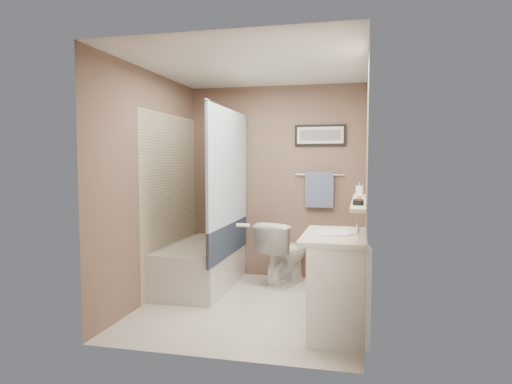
% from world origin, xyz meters
% --- Properties ---
extents(ground, '(2.50, 2.50, 0.00)m').
position_xyz_m(ground, '(0.00, 0.00, 0.00)').
color(ground, beige).
rests_on(ground, ground).
extents(ceiling, '(2.20, 2.50, 0.04)m').
position_xyz_m(ceiling, '(0.00, 0.00, 2.38)').
color(ceiling, silver).
rests_on(ceiling, wall_back).
extents(wall_back, '(2.20, 0.04, 2.40)m').
position_xyz_m(wall_back, '(0.00, 1.23, 1.20)').
color(wall_back, brown).
rests_on(wall_back, ground).
extents(wall_front, '(2.20, 0.04, 2.40)m').
position_xyz_m(wall_front, '(0.00, -1.23, 1.20)').
color(wall_front, brown).
rests_on(wall_front, ground).
extents(wall_left, '(0.04, 2.50, 2.40)m').
position_xyz_m(wall_left, '(-1.08, 0.00, 1.20)').
color(wall_left, brown).
rests_on(wall_left, ground).
extents(wall_right, '(0.04, 2.50, 2.40)m').
position_xyz_m(wall_right, '(1.08, 0.00, 1.20)').
color(wall_right, brown).
rests_on(wall_right, ground).
extents(tile_surround, '(0.02, 1.55, 2.00)m').
position_xyz_m(tile_surround, '(-1.09, 0.50, 1.00)').
color(tile_surround, '#C1B192').
rests_on(tile_surround, wall_left).
extents(curtain_rod, '(0.02, 1.55, 0.02)m').
position_xyz_m(curtain_rod, '(-0.40, 0.50, 2.05)').
color(curtain_rod, silver).
rests_on(curtain_rod, wall_left).
extents(curtain_upper, '(0.03, 1.45, 1.28)m').
position_xyz_m(curtain_upper, '(-0.40, 0.50, 1.40)').
color(curtain_upper, white).
rests_on(curtain_upper, curtain_rod).
extents(curtain_lower, '(0.03, 1.45, 0.36)m').
position_xyz_m(curtain_lower, '(-0.40, 0.50, 0.58)').
color(curtain_lower, '#212D3F').
rests_on(curtain_lower, curtain_rod).
extents(mirror, '(0.02, 1.60, 1.00)m').
position_xyz_m(mirror, '(1.09, -0.15, 1.62)').
color(mirror, silver).
rests_on(mirror, wall_right).
extents(shelf, '(0.12, 1.60, 0.03)m').
position_xyz_m(shelf, '(1.04, -0.15, 1.10)').
color(shelf, silver).
rests_on(shelf, wall_right).
extents(towel_bar, '(0.60, 0.02, 0.02)m').
position_xyz_m(towel_bar, '(0.55, 1.22, 1.30)').
color(towel_bar, silver).
rests_on(towel_bar, wall_back).
extents(towel, '(0.34, 0.05, 0.44)m').
position_xyz_m(towel, '(0.55, 1.20, 1.12)').
color(towel, '#7B8EB3').
rests_on(towel, towel_bar).
extents(art_frame, '(0.62, 0.02, 0.26)m').
position_xyz_m(art_frame, '(0.55, 1.23, 1.78)').
color(art_frame, black).
rests_on(art_frame, wall_back).
extents(art_mat, '(0.56, 0.00, 0.20)m').
position_xyz_m(art_mat, '(0.55, 1.22, 1.78)').
color(art_mat, white).
rests_on(art_mat, art_frame).
extents(art_image, '(0.50, 0.00, 0.13)m').
position_xyz_m(art_image, '(0.55, 1.22, 1.78)').
color(art_image, '#595959').
rests_on(art_image, art_mat).
extents(door, '(0.80, 0.02, 2.00)m').
position_xyz_m(door, '(0.55, -1.24, 1.00)').
color(door, silver).
rests_on(door, wall_front).
extents(door_handle, '(0.10, 0.02, 0.02)m').
position_xyz_m(door_handle, '(0.22, -1.19, 1.00)').
color(door_handle, silver).
rests_on(door_handle, door).
extents(bathtub, '(0.72, 1.51, 0.50)m').
position_xyz_m(bathtub, '(-0.75, 0.58, 0.25)').
color(bathtub, silver).
rests_on(bathtub, ground).
extents(tub_rim, '(0.56, 1.36, 0.02)m').
position_xyz_m(tub_rim, '(-0.75, 0.58, 0.50)').
color(tub_rim, silver).
rests_on(tub_rim, bathtub).
extents(toilet, '(0.65, 0.84, 0.75)m').
position_xyz_m(toilet, '(0.17, 0.91, 0.38)').
color(toilet, white).
rests_on(toilet, ground).
extents(vanity, '(0.59, 0.95, 0.80)m').
position_xyz_m(vanity, '(0.85, -0.44, 0.40)').
color(vanity, white).
rests_on(vanity, ground).
extents(countertop, '(0.54, 0.96, 0.04)m').
position_xyz_m(countertop, '(0.84, -0.44, 0.82)').
color(countertop, beige).
rests_on(countertop, vanity).
extents(sink_basin, '(0.34, 0.34, 0.01)m').
position_xyz_m(sink_basin, '(0.83, -0.44, 0.85)').
color(sink_basin, white).
rests_on(sink_basin, countertop).
extents(faucet_spout, '(0.02, 0.02, 0.10)m').
position_xyz_m(faucet_spout, '(1.03, -0.44, 0.89)').
color(faucet_spout, silver).
rests_on(faucet_spout, countertop).
extents(faucet_knob, '(0.05, 0.05, 0.05)m').
position_xyz_m(faucet_knob, '(1.03, -0.34, 0.87)').
color(faucet_knob, silver).
rests_on(faucet_knob, countertop).
extents(candle_bowl_near, '(0.09, 0.09, 0.04)m').
position_xyz_m(candle_bowl_near, '(1.04, -0.66, 1.14)').
color(candle_bowl_near, black).
rests_on(candle_bowl_near, shelf).
extents(candle_bowl_far, '(0.09, 0.09, 0.04)m').
position_xyz_m(candle_bowl_far, '(1.04, -0.55, 1.14)').
color(candle_bowl_far, black).
rests_on(candle_bowl_far, shelf).
extents(hair_brush_front, '(0.05, 0.22, 0.04)m').
position_xyz_m(hair_brush_front, '(1.04, -0.25, 1.14)').
color(hair_brush_front, '#C5511B').
rests_on(hair_brush_front, shelf).
extents(pink_comb, '(0.03, 0.16, 0.01)m').
position_xyz_m(pink_comb, '(1.04, 0.02, 1.12)').
color(pink_comb, '#F596CA').
rests_on(pink_comb, shelf).
extents(glass_jar, '(0.08, 0.08, 0.10)m').
position_xyz_m(glass_jar, '(1.04, 0.42, 1.17)').
color(glass_jar, silver).
rests_on(glass_jar, shelf).
extents(soap_bottle, '(0.07, 0.07, 0.14)m').
position_xyz_m(soap_bottle, '(1.04, 0.24, 1.18)').
color(soap_bottle, '#999999').
rests_on(soap_bottle, shelf).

